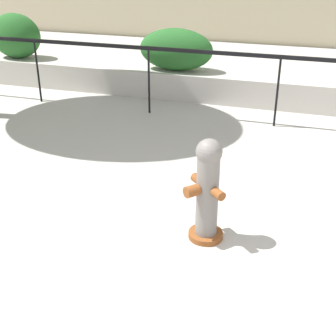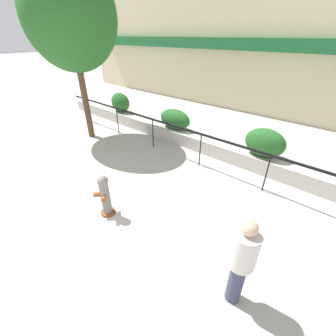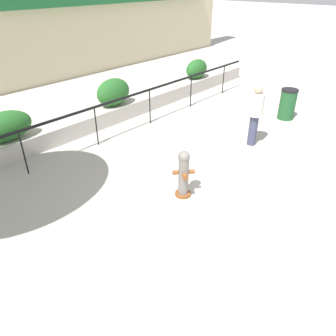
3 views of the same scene
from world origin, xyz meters
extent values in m
cube|color=#B7B2A8|center=(0.00, 6.00, 0.25)|extent=(18.00, 0.70, 0.50)
cube|color=black|center=(0.00, 4.90, 1.12)|extent=(15.00, 0.05, 0.06)
cylinder|color=black|center=(-4.29, 4.90, 0.57)|extent=(0.04, 0.04, 1.15)
cylinder|color=black|center=(-2.14, 4.90, 0.57)|extent=(0.04, 0.04, 1.15)
cylinder|color=black|center=(0.00, 4.90, 0.57)|extent=(0.04, 0.04, 1.15)
ellipsoid|color=#235B23|center=(-5.42, 6.00, 0.95)|extent=(1.11, 0.67, 0.90)
ellipsoid|color=#235B23|center=(-1.99, 6.00, 0.89)|extent=(1.40, 0.67, 0.77)
cylinder|color=brown|center=(-0.34, 1.49, 0.03)|extent=(0.50, 0.50, 0.06)
cylinder|color=slate|center=(-0.34, 1.49, 0.48)|extent=(0.31, 0.31, 0.85)
sphere|color=slate|center=(-0.34, 1.49, 0.95)|extent=(0.25, 0.25, 0.25)
cylinder|color=brown|center=(-0.46, 1.36, 0.59)|extent=(0.18, 0.18, 0.11)
cylinder|color=brown|center=(-0.47, 1.61, 0.59)|extent=(0.15, 0.15, 0.09)
cylinder|color=brown|center=(-0.21, 1.37, 0.59)|extent=(0.15, 0.15, 0.09)
camera|label=1|loc=(0.47, -2.42, 2.74)|focal=50.00mm
camera|label=2|loc=(3.52, -0.67, 3.79)|focal=24.00mm
camera|label=3|loc=(-5.03, -2.19, 4.16)|focal=35.00mm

